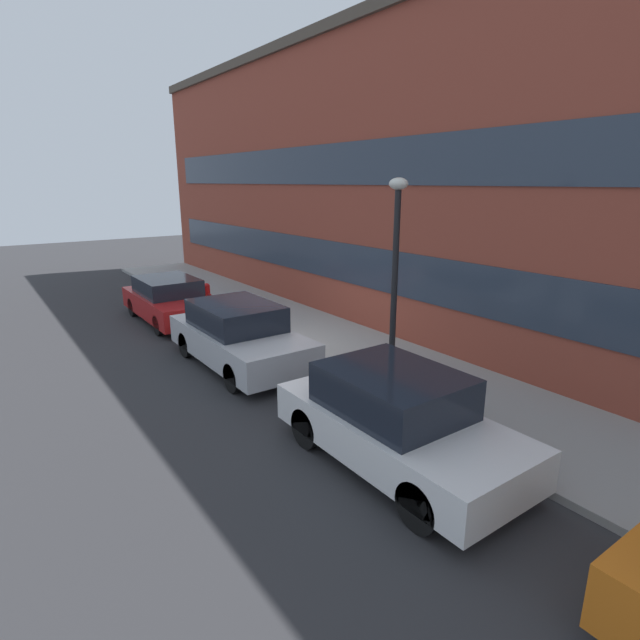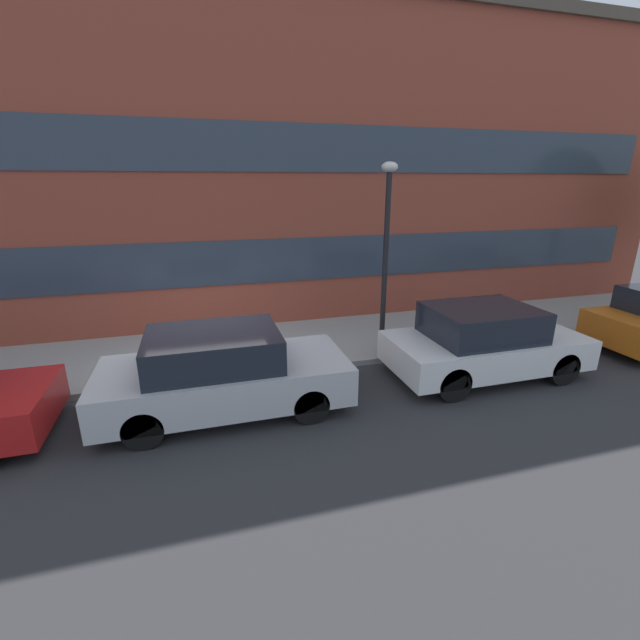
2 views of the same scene
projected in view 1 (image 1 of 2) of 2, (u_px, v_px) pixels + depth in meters
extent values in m
plane|color=#2B2B2D|center=(276.00, 353.00, 12.05)|extent=(56.00, 56.00, 0.00)
cube|color=gray|center=(326.00, 340.00, 12.88)|extent=(28.00, 3.00, 0.12)
cube|color=brown|center=(387.00, 179.00, 12.89)|extent=(28.00, 0.90, 8.13)
cube|color=#2D3847|center=(371.00, 268.00, 13.24)|extent=(25.76, 0.04, 1.10)
cube|color=#2D3847|center=(374.00, 162.00, 12.52)|extent=(25.76, 0.04, 1.10)
cube|color=#4C4238|center=(377.00, 4.00, 11.55)|extent=(28.00, 0.12, 0.30)
cube|color=#AD1919|center=(171.00, 304.00, 14.72)|extent=(3.94, 1.71, 0.59)
cube|color=black|center=(167.00, 286.00, 14.70)|extent=(2.05, 1.50, 0.48)
cylinder|color=black|center=(212.00, 317.00, 14.25)|extent=(0.56, 0.18, 0.56)
cylinder|color=black|center=(159.00, 325.00, 13.40)|extent=(0.56, 0.18, 0.56)
cylinder|color=black|center=(181.00, 300.00, 16.17)|extent=(0.56, 0.18, 0.56)
cylinder|color=black|center=(133.00, 307.00, 15.31)|extent=(0.56, 0.18, 0.56)
cube|color=#B2B5BA|center=(240.00, 342.00, 11.14)|extent=(4.05, 1.76, 0.63)
cube|color=black|center=(236.00, 315.00, 11.11)|extent=(2.10, 1.55, 0.55)
cylinder|color=black|center=(301.00, 361.00, 10.66)|extent=(0.59, 0.18, 0.59)
cylinder|color=black|center=(233.00, 378.00, 9.78)|extent=(0.59, 0.18, 0.59)
cylinder|color=black|center=(247.00, 333.00, 12.63)|extent=(0.59, 0.18, 0.59)
cylinder|color=black|center=(186.00, 345.00, 11.75)|extent=(0.59, 0.18, 0.59)
cube|color=silver|center=(398.00, 431.00, 7.19)|extent=(3.83, 1.78, 0.58)
cube|color=black|center=(393.00, 390.00, 7.15)|extent=(1.99, 1.56, 0.59)
cylinder|color=black|center=(502.00, 463.00, 6.76)|extent=(0.64, 0.18, 0.64)
cylinder|color=black|center=(419.00, 506.00, 5.87)|extent=(0.64, 0.18, 0.64)
cylinder|color=black|center=(383.00, 402.00, 8.62)|extent=(0.64, 0.18, 0.64)
cylinder|color=black|center=(307.00, 428.00, 7.73)|extent=(0.64, 0.18, 0.64)
cylinder|color=red|center=(208.00, 303.00, 16.40)|extent=(0.29, 0.29, 0.04)
cylinder|color=red|center=(207.00, 295.00, 16.33)|extent=(0.20, 0.20, 0.51)
sphere|color=red|center=(207.00, 286.00, 16.25)|extent=(0.21, 0.21, 0.21)
cylinder|color=red|center=(205.00, 293.00, 16.46)|extent=(0.16, 0.08, 0.08)
cylinder|color=red|center=(209.00, 295.00, 16.17)|extent=(0.16, 0.08, 0.08)
cylinder|color=black|center=(394.00, 299.00, 8.82)|extent=(0.11, 0.11, 3.75)
ellipsoid|color=silver|center=(399.00, 184.00, 8.29)|extent=(0.32, 0.32, 0.20)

